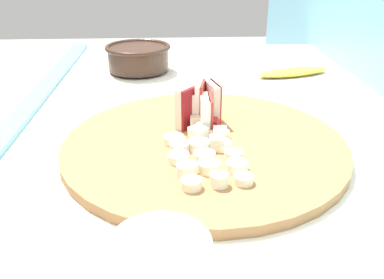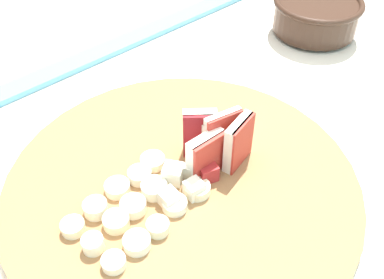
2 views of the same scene
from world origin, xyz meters
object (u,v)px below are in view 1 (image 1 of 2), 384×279
at_px(cutting_board, 204,144).
at_px(ceramic_bowl, 138,57).
at_px(banana_slice_rows, 205,156).
at_px(apple_dice_pile, 206,131).
at_px(banana_peel, 293,72).
at_px(apple_wedge_fan, 201,107).

xyz_separation_m(cutting_board, ceramic_bowl, (-0.40, -0.12, 0.03)).
bearing_deg(banana_slice_rows, apple_dice_pile, 173.41).
bearing_deg(banana_slice_rows, banana_peel, 150.37).
relative_size(cutting_board, banana_peel, 2.33).
bearing_deg(apple_wedge_fan, ceramic_bowl, -161.13).
relative_size(apple_dice_pile, ceramic_bowl, 0.60).
height_order(apple_wedge_fan, banana_peel, apple_wedge_fan).
bearing_deg(ceramic_bowl, apple_dice_pile, 17.48).
distance_m(cutting_board, ceramic_bowl, 0.42).
relative_size(ceramic_bowl, banana_peel, 0.86).
bearing_deg(ceramic_bowl, banana_peel, 81.85).
bearing_deg(banana_slice_rows, cutting_board, 175.90).
bearing_deg(apple_wedge_fan, banana_peel, 142.17).
bearing_deg(ceramic_bowl, apple_wedge_fan, 18.87).
relative_size(cutting_board, banana_slice_rows, 2.60).
distance_m(banana_slice_rows, ceramic_bowl, 0.48).
xyz_separation_m(cutting_board, apple_dice_pile, (-0.01, 0.00, 0.02)).
bearing_deg(cutting_board, banana_slice_rows, -4.10).
bearing_deg(cutting_board, banana_peel, 146.87).
height_order(cutting_board, ceramic_bowl, ceramic_bowl).
distance_m(cutting_board, banana_peel, 0.42).
height_order(ceramic_bowl, banana_peel, ceramic_bowl).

